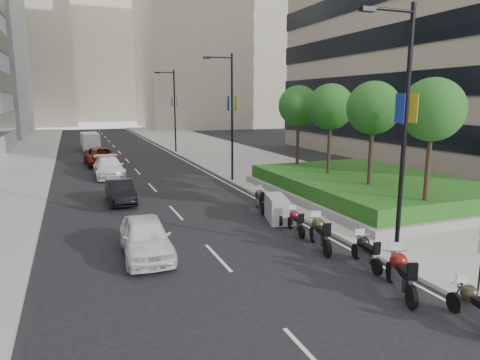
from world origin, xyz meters
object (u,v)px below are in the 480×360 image
motorcycle_6 (260,200)px  car_b (120,192)px  lamp_post_1 (230,111)px  motorcycle_4 (296,222)px  car_c (109,167)px  delivery_van (90,142)px  lamp_post_0 (402,124)px  car_d (101,156)px  motorcycle_2 (366,251)px  motorcycle_1 (401,274)px  motorcycle_3 (320,233)px  motorcycle_5 (276,209)px  motorcycle_0 (474,306)px  car_a (146,237)px  lamp_post_2 (173,107)px

motorcycle_6 → car_b: (-6.78, 4.53, 0.07)m
lamp_post_1 → motorcycle_4: (-1.46, -12.45, -4.53)m
car_c → delivery_van: bearing=91.2°
lamp_post_0 → delivery_van: 42.78m
motorcycle_4 → car_d: (-6.73, 24.34, 0.25)m
motorcycle_2 → car_d: size_ratio=0.37×
lamp_post_0 → car_d: bearing=105.8°
motorcycle_1 → delivery_van: size_ratio=0.49×
motorcycle_3 → lamp_post_1: bearing=7.5°
motorcycle_4 → motorcycle_5: (0.03, 2.01, 0.10)m
lamp_post_1 → motorcycle_0: bearing=-92.5°
motorcycle_2 → car_a: bearing=71.0°
motorcycle_0 → car_c: bearing=24.1°
lamp_post_2 → motorcycle_4: lamp_post_2 is taller
motorcycle_0 → car_b: bearing=31.5°
motorcycle_6 → car_c: car_c is taller
lamp_post_0 → motorcycle_1: size_ratio=3.86×
car_a → car_b: 9.12m
car_c → motorcycle_4: bearing=-69.9°
lamp_post_1 → car_d: bearing=124.6°
lamp_post_1 → motorcycle_0: 21.66m
motorcycle_1 → motorcycle_4: size_ratio=1.17×
car_a → car_b: bearing=92.0°
lamp_post_0 → car_b: (-8.11, 13.27, -4.41)m
motorcycle_1 → motorcycle_6: bearing=21.9°
motorcycle_2 → car_b: size_ratio=0.53×
motorcycle_0 → motorcycle_6: bearing=10.9°
motorcycle_0 → car_c: (-7.10, 26.38, 0.20)m
lamp_post_2 → delivery_van: lamp_post_2 is taller
motorcycle_1 → motorcycle_5: (-0.03, 8.53, -0.03)m
motorcycle_1 → motorcycle_5: bearing=22.5°
lamp_post_2 → motorcycle_5: (-1.43, -28.43, -4.44)m
motorcycle_2 → lamp_post_1: bearing=6.3°
lamp_post_2 → lamp_post_1: bearing=-90.0°
motorcycle_1 → car_a: 9.10m
lamp_post_2 → motorcycle_1: (-1.40, -36.96, -4.41)m
car_a → car_c: bearing=91.8°
car_b → motorcycle_5: bearing=-46.4°
motorcycle_1 → car_b: car_b is taller
motorcycle_3 → car_b: (-6.57, 10.85, 0.02)m
car_d → delivery_van: bearing=87.9°
lamp_post_1 → car_a: 15.80m
motorcycle_4 → car_a: car_a is taller
delivery_van → motorcycle_2: bearing=-82.7°
lamp_post_1 → motorcycle_3: bearing=-96.0°
car_b → car_d: car_d is taller
lamp_post_2 → motorcycle_2: lamp_post_2 is taller
lamp_post_1 → car_c: lamp_post_1 is taller
delivery_van → car_a: bearing=-92.4°
lamp_post_2 → motorcycle_3: (-1.54, -32.58, -4.43)m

